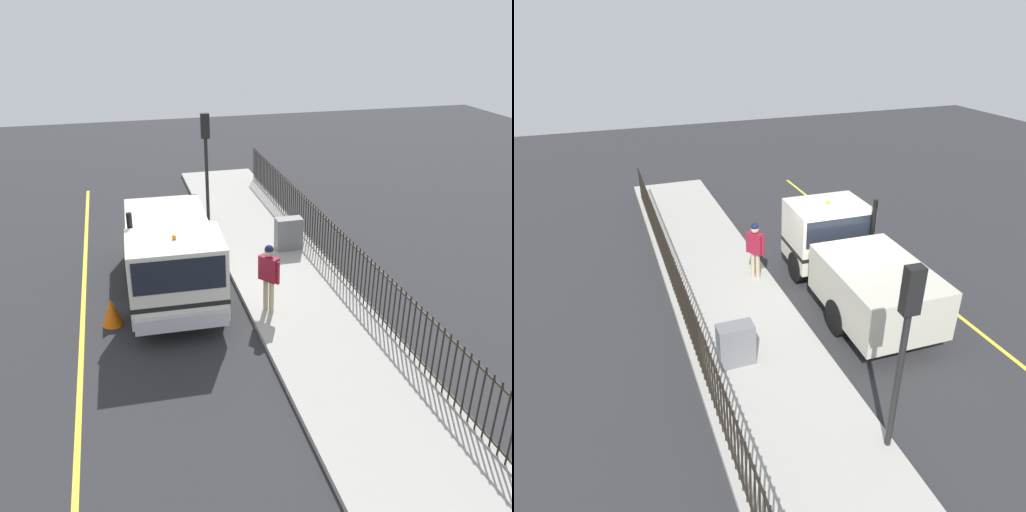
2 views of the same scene
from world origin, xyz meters
TOP-DOWN VIEW (x-y plane):
  - ground_plane at (0.00, 0.00)m, footprint 51.23×51.23m
  - sidewalk_slab at (3.09, 0.00)m, footprint 3.19×23.29m
  - lane_marking at (-2.69, 0.00)m, footprint 0.12×20.96m
  - work_truck at (-0.26, 0.13)m, footprint 2.50×6.03m
  - worker_standing at (2.00, -1.48)m, footprint 0.49×0.55m
  - iron_fence at (4.52, -0.00)m, footprint 0.04×19.83m
  - traffic_light_near at (1.65, 5.40)m, footprint 0.31×0.23m
  - utility_cabinet at (3.68, 2.15)m, footprint 0.84×0.44m
  - traffic_cone at (-1.94, -0.96)m, footprint 0.51×0.51m

SIDE VIEW (x-z plane):
  - ground_plane at x=0.00m, z-range 0.00..0.00m
  - lane_marking at x=-2.69m, z-range 0.00..0.01m
  - sidewalk_slab at x=3.09m, z-range 0.00..0.15m
  - traffic_cone at x=-1.94m, z-range 0.00..0.73m
  - utility_cabinet at x=3.68m, z-range 0.15..1.19m
  - iron_fence at x=4.52m, z-range 0.16..1.57m
  - worker_standing at x=2.00m, z-range 0.35..2.18m
  - work_truck at x=-0.26m, z-range -0.06..2.63m
  - traffic_light_near at x=1.65m, z-range 0.96..4.80m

